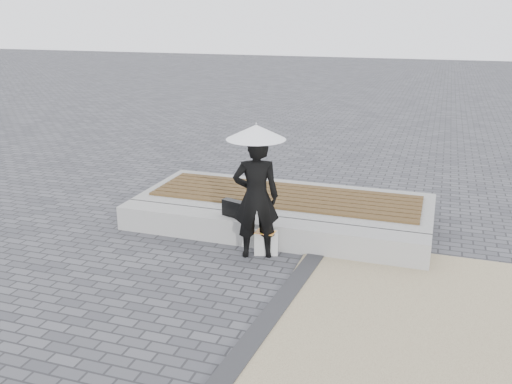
% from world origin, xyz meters
% --- Properties ---
extents(ground, '(80.00, 80.00, 0.00)m').
position_xyz_m(ground, '(0.00, 0.00, 0.00)').
color(ground, '#4F4F54').
rests_on(ground, ground).
extents(terrazzo_zone, '(5.00, 5.00, 0.02)m').
position_xyz_m(terrazzo_zone, '(3.20, -0.50, 0.01)').
color(terrazzo_zone, tan).
rests_on(terrazzo_zone, ground).
extents(edging_band, '(0.61, 5.20, 0.04)m').
position_xyz_m(edging_band, '(0.75, -0.50, 0.02)').
color(edging_band, '#2D2E30').
rests_on(edging_band, ground).
extents(seating_ledge, '(5.00, 0.45, 0.40)m').
position_xyz_m(seating_ledge, '(0.00, 1.60, 0.20)').
color(seating_ledge, gray).
rests_on(seating_ledge, ground).
extents(timber_platform, '(5.00, 2.00, 0.40)m').
position_xyz_m(timber_platform, '(0.00, 2.80, 0.20)').
color(timber_platform, '#A6A6A1').
rests_on(timber_platform, ground).
extents(timber_decking, '(4.60, 1.40, 0.04)m').
position_xyz_m(timber_decking, '(0.00, 2.80, 0.42)').
color(timber_decking, brown).
rests_on(timber_decking, timber_platform).
extents(woman, '(0.78, 0.65, 1.84)m').
position_xyz_m(woman, '(0.02, 1.14, 0.92)').
color(woman, black).
rests_on(woman, ground).
extents(parasol, '(0.85, 0.85, 1.08)m').
position_xyz_m(parasol, '(0.02, 1.14, 1.88)').
color(parasol, '#B4B4B9').
rests_on(parasol, ground).
extents(handbag, '(0.40, 0.24, 0.26)m').
position_xyz_m(handbag, '(-0.51, 1.60, 0.53)').
color(handbag, black).
rests_on(handbag, seating_ledge).
extents(canvas_tote, '(0.38, 0.24, 0.37)m').
position_xyz_m(canvas_tote, '(0.15, 1.23, 0.19)').
color(canvas_tote, beige).
rests_on(canvas_tote, ground).
extents(magazine, '(0.29, 0.21, 0.01)m').
position_xyz_m(magazine, '(0.15, 1.18, 0.38)').
color(magazine, '#F64841').
rests_on(magazine, canvas_tote).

